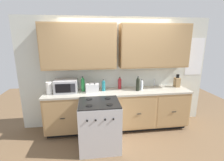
{
  "coord_description": "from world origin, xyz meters",
  "views": [
    {
      "loc": [
        -0.61,
        -3.18,
        2.08
      ],
      "look_at": [
        -0.15,
        0.27,
        1.19
      ],
      "focal_mm": 26.48,
      "sensor_mm": 36.0,
      "label": 1
    }
  ],
  "objects_px": {
    "stove_range": "(100,125)",
    "bottle_clear": "(142,85)",
    "bottle_green": "(83,84)",
    "microwave": "(66,86)",
    "toaster": "(92,88)",
    "knife_block": "(177,82)",
    "bottle_dark": "(138,84)",
    "bottle_red": "(120,83)",
    "bottle_teal": "(104,85)",
    "paper_towel_roll": "(49,88)"
  },
  "relations": [
    {
      "from": "toaster",
      "to": "bottle_red",
      "type": "distance_m",
      "value": 0.66
    },
    {
      "from": "knife_block",
      "to": "bottle_teal",
      "type": "bearing_deg",
      "value": -177.11
    },
    {
      "from": "bottle_red",
      "to": "paper_towel_roll",
      "type": "bearing_deg",
      "value": -173.13
    },
    {
      "from": "stove_range",
      "to": "toaster",
      "type": "distance_m",
      "value": 0.84
    },
    {
      "from": "stove_range",
      "to": "paper_towel_roll",
      "type": "bearing_deg",
      "value": 149.24
    },
    {
      "from": "stove_range",
      "to": "bottle_green",
      "type": "distance_m",
      "value": 1.0
    },
    {
      "from": "stove_range",
      "to": "microwave",
      "type": "bearing_deg",
      "value": 134.22
    },
    {
      "from": "bottle_dark",
      "to": "bottle_clear",
      "type": "distance_m",
      "value": 0.11
    },
    {
      "from": "bottle_dark",
      "to": "toaster",
      "type": "bearing_deg",
      "value": 178.09
    },
    {
      "from": "bottle_dark",
      "to": "bottle_green",
      "type": "xyz_separation_m",
      "value": [
        -1.21,
        0.13,
        0.0
      ]
    },
    {
      "from": "stove_range",
      "to": "bottle_green",
      "type": "xyz_separation_m",
      "value": [
        -0.31,
        0.71,
        0.63
      ]
    },
    {
      "from": "stove_range",
      "to": "bottle_red",
      "type": "bearing_deg",
      "value": 56.2
    },
    {
      "from": "microwave",
      "to": "bottle_clear",
      "type": "distance_m",
      "value": 1.68
    },
    {
      "from": "bottle_clear",
      "to": "toaster",
      "type": "bearing_deg",
      "value": -179.78
    },
    {
      "from": "microwave",
      "to": "bottle_teal",
      "type": "height_order",
      "value": "microwave"
    },
    {
      "from": "bottle_red",
      "to": "bottle_teal",
      "type": "bearing_deg",
      "value": -163.0
    },
    {
      "from": "bottle_red",
      "to": "bottle_dark",
      "type": "bearing_deg",
      "value": -28.28
    },
    {
      "from": "paper_towel_roll",
      "to": "knife_block",
      "type": "bearing_deg",
      "value": 3.07
    },
    {
      "from": "bottle_red",
      "to": "stove_range",
      "type": "bearing_deg",
      "value": -123.8
    },
    {
      "from": "knife_block",
      "to": "paper_towel_roll",
      "type": "bearing_deg",
      "value": -176.93
    },
    {
      "from": "bottle_clear",
      "to": "microwave",
      "type": "bearing_deg",
      "value": 177.64
    },
    {
      "from": "bottle_teal",
      "to": "bottle_clear",
      "type": "distance_m",
      "value": 0.86
    },
    {
      "from": "bottle_dark",
      "to": "bottle_red",
      "type": "height_order",
      "value": "bottle_dark"
    },
    {
      "from": "knife_block",
      "to": "bottle_dark",
      "type": "relative_size",
      "value": 0.95
    },
    {
      "from": "toaster",
      "to": "knife_block",
      "type": "bearing_deg",
      "value": 3.95
    },
    {
      "from": "stove_range",
      "to": "bottle_red",
      "type": "relative_size",
      "value": 3.41
    },
    {
      "from": "paper_towel_roll",
      "to": "bottle_clear",
      "type": "relative_size",
      "value": 1.05
    },
    {
      "from": "paper_towel_roll",
      "to": "bottle_red",
      "type": "bearing_deg",
      "value": 6.87
    },
    {
      "from": "stove_range",
      "to": "knife_block",
      "type": "distance_m",
      "value": 2.15
    },
    {
      "from": "paper_towel_roll",
      "to": "bottle_clear",
      "type": "height_order",
      "value": "paper_towel_roll"
    },
    {
      "from": "bottle_dark",
      "to": "bottle_green",
      "type": "bearing_deg",
      "value": 173.93
    },
    {
      "from": "toaster",
      "to": "bottle_green",
      "type": "xyz_separation_m",
      "value": [
        -0.2,
        0.1,
        0.07
      ]
    },
    {
      "from": "knife_block",
      "to": "bottle_green",
      "type": "distance_m",
      "value": 2.24
    },
    {
      "from": "stove_range",
      "to": "bottle_red",
      "type": "height_order",
      "value": "bottle_red"
    },
    {
      "from": "bottle_green",
      "to": "knife_block",
      "type": "bearing_deg",
      "value": 1.16
    },
    {
      "from": "paper_towel_roll",
      "to": "stove_range",
      "type": "bearing_deg",
      "value": -30.76
    },
    {
      "from": "knife_block",
      "to": "bottle_teal",
      "type": "distance_m",
      "value": 1.79
    },
    {
      "from": "stove_range",
      "to": "bottle_clear",
      "type": "height_order",
      "value": "bottle_clear"
    },
    {
      "from": "microwave",
      "to": "bottle_green",
      "type": "bearing_deg",
      "value": 3.53
    },
    {
      "from": "microwave",
      "to": "bottle_teal",
      "type": "bearing_deg",
      "value": -1.61
    },
    {
      "from": "stove_range",
      "to": "bottle_green",
      "type": "bearing_deg",
      "value": 113.66
    },
    {
      "from": "toaster",
      "to": "bottle_dark",
      "type": "xyz_separation_m",
      "value": [
        1.01,
        -0.03,
        0.06
      ]
    },
    {
      "from": "microwave",
      "to": "bottle_teal",
      "type": "xyz_separation_m",
      "value": [
        0.81,
        -0.02,
        -0.01
      ]
    },
    {
      "from": "microwave",
      "to": "knife_block",
      "type": "height_order",
      "value": "knife_block"
    },
    {
      "from": "stove_range",
      "to": "bottle_red",
      "type": "distance_m",
      "value": 1.12
    },
    {
      "from": "microwave",
      "to": "bottle_dark",
      "type": "relative_size",
      "value": 1.47
    },
    {
      "from": "stove_range",
      "to": "bottle_clear",
      "type": "bearing_deg",
      "value": 31.84
    },
    {
      "from": "bottle_teal",
      "to": "knife_block",
      "type": "bearing_deg",
      "value": 2.89
    },
    {
      "from": "bottle_green",
      "to": "bottle_red",
      "type": "distance_m",
      "value": 0.84
    },
    {
      "from": "toaster",
      "to": "bottle_red",
      "type": "xyz_separation_m",
      "value": [
        0.64,
        0.17,
        0.04
      ]
    }
  ]
}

